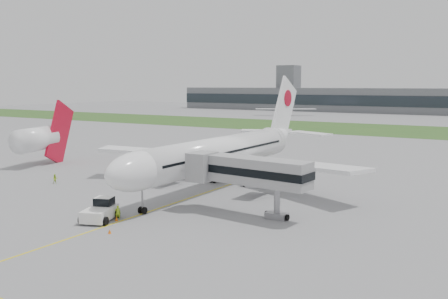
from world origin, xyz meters
The scene contains 14 objects.
ground centered at (0.00, 0.00, 0.00)m, with size 600.00×600.00×0.00m, color gray.
apron_markings centered at (0.00, -5.00, 0.00)m, with size 70.00×70.00×0.04m, color yellow, non-canonical shape.
grass_strip centered at (0.00, 120.00, 0.01)m, with size 600.00×50.00×0.02m, color #26511E.
terminal_building centered at (0.00, 229.87, 7.00)m, with size 320.00×22.30×14.00m.
control_tower centered at (-90.00, 232.00, 0.00)m, with size 12.00×12.00×56.00m, color slate, non-canonical shape.
airliner centered at (0.00, 4.87, 5.66)m, with size 48.13×53.95×17.88m.
pushback_tug centered at (-2.39, -19.82, 1.19)m, with size 4.73×5.73×2.59m.
jet_bridge centered at (11.18, -8.61, 5.54)m, with size 16.37×4.78×7.49m.
safety_cone_left centered at (-0.50, -19.17, 0.27)m, with size 0.39×0.39×0.54m, color orange.
safety_cone_right centered at (2.44, -23.35, 0.27)m, with size 0.39×0.39×0.53m, color orange.
ground_crew_near centered at (-0.83, -18.57, 0.86)m, with size 0.63×0.41×1.73m, color #9FD323.
ground_crew_far centered at (-25.05, -7.52, 0.77)m, with size 0.75×0.59×1.55m, color #B0E125.
neighbor_aircraft centered at (-42.81, 3.63, 5.45)m, with size 7.53×17.03×13.75m.
distant_aircraft_left centered at (-66.77, 176.57, 0.00)m, with size 31.21×27.54×11.93m, color white, non-canonical shape.
Camera 1 is at (40.58, -62.03, 16.22)m, focal length 40.00 mm.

